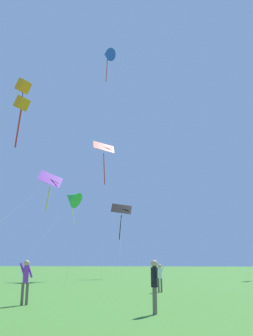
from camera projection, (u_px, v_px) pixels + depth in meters
name	position (u px, v px, depth m)	size (l,w,h in m)	color
kite_orange_box	(22.00, 96.00, 22.45)	(4.19, 5.38, 12.62)	orange
kite_red_high	(104.00, 156.00, 44.58)	(2.84, 6.39, 16.27)	red
kite_purple_streamer	(48.00, 185.00, 29.00)	(3.59, 10.72, 8.94)	purple
kite_black_large	(121.00, 215.00, 43.47)	(2.76, 8.13, 8.65)	black
kite_green_small	(72.00, 198.00, 37.55)	(2.63, 9.80, 9.18)	green
kite_blue_delta	(107.00, 55.00, 43.99)	(3.23, 6.36, 26.82)	blue
person_with_spool	(26.00, 278.00, 14.90)	(0.54, 0.31, 1.74)	#665B4C
person_near_tree	(160.00, 275.00, 21.32)	(0.51, 0.21, 1.57)	#665B4C
person_in_blue_jacket	(154.00, 281.00, 12.22)	(0.23, 0.56, 1.72)	#665B4C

